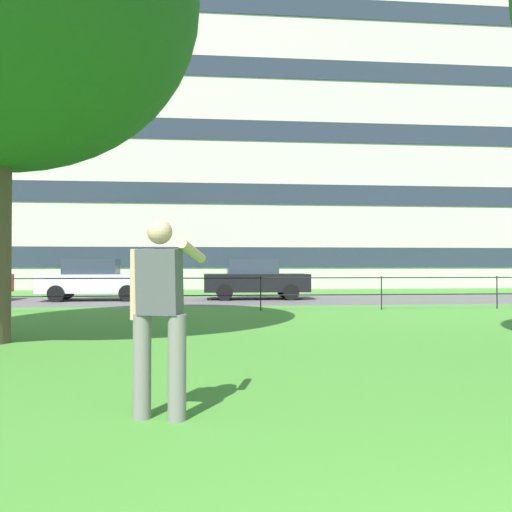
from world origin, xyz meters
TOP-DOWN VIEW (x-y plane):
  - street_strip at (0.00, 19.63)m, footprint 80.00×6.47m
  - park_fence at (0.00, 14.48)m, footprint 28.91×0.04m
  - person_thrower at (-2.05, 3.69)m, footprint 0.67×0.72m
  - car_white_right at (-5.69, 19.54)m, footprint 4.04×1.88m
  - car_black_far_left at (0.33, 19.65)m, footprint 4.00×1.82m
  - apartment_building_background at (-0.59, 35.96)m, footprint 40.09×16.10m

SIDE VIEW (x-z plane):
  - street_strip at x=0.00m, z-range 0.00..0.01m
  - park_fence at x=0.00m, z-range 0.17..1.17m
  - car_white_right at x=-5.69m, z-range 0.01..1.55m
  - car_black_far_left at x=0.33m, z-range 0.01..1.55m
  - person_thrower at x=-2.05m, z-range 0.07..1.81m
  - apartment_building_background at x=-0.59m, z-range 0.00..17.71m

